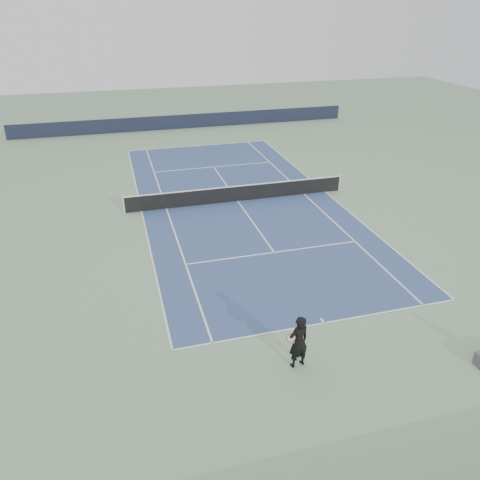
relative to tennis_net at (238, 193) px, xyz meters
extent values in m
plane|color=gray|center=(0.00, 0.00, -0.50)|extent=(80.00, 80.00, 0.00)
cube|color=#33497A|center=(0.00, 0.00, -0.50)|extent=(10.97, 23.77, 0.01)
cylinder|color=silver|center=(-6.40, 0.00, 0.03)|extent=(0.10, 0.10, 1.07)
cylinder|color=silver|center=(6.40, 0.00, 0.03)|extent=(0.10, 0.10, 1.07)
cube|color=black|center=(0.00, 0.00, -0.04)|extent=(12.80, 0.03, 0.90)
cube|color=white|center=(0.00, 0.00, 0.43)|extent=(12.80, 0.04, 0.06)
cube|color=black|center=(0.00, 17.88, 0.10)|extent=(30.00, 0.25, 1.20)
imported|color=black|center=(-1.75, -13.62, 0.43)|extent=(0.80, 0.65, 1.87)
torus|color=#9E0D13|center=(-2.03, -13.67, 0.68)|extent=(0.34, 0.18, 0.36)
cylinder|color=white|center=(-2.03, -13.67, 0.68)|extent=(0.29, 0.14, 0.32)
cylinder|color=white|center=(-1.91, -13.64, 0.42)|extent=(0.08, 0.13, 0.27)
sphere|color=yellow|center=(-1.89, -13.90, -0.47)|extent=(0.07, 0.07, 0.07)
camera|label=1|loc=(-6.54, -24.16, 9.88)|focal=35.00mm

